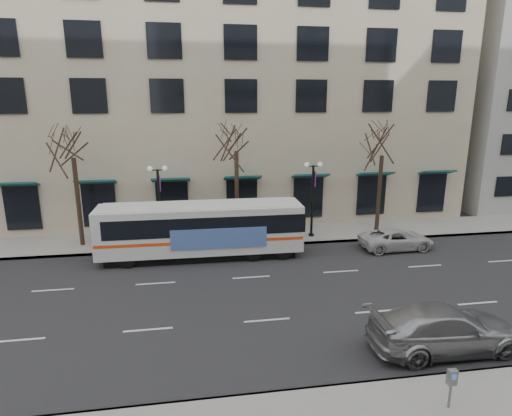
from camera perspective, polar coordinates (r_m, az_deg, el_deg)
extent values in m
plane|color=black|center=(21.04, 0.31, -11.71)|extent=(160.00, 160.00, 0.00)
cube|color=gray|center=(30.22, 6.92, -3.37)|extent=(80.00, 4.00, 0.15)
cube|color=tan|center=(39.73, -7.86, 18.28)|extent=(40.00, 20.00, 24.00)
cylinder|color=black|center=(29.01, -22.60, 0.57)|extent=(0.28, 0.28, 5.74)
cylinder|color=black|center=(28.31, -2.57, 1.59)|extent=(0.28, 0.28, 5.95)
cylinder|color=black|center=(31.08, 16.08, 1.74)|extent=(0.28, 0.28, 5.46)
cylinder|color=black|center=(27.74, -12.73, -0.04)|extent=(0.16, 0.16, 5.00)
cylinder|color=black|center=(28.41, -12.47, -4.63)|extent=(0.36, 0.36, 0.30)
cube|color=black|center=(27.24, -13.02, 4.95)|extent=(0.90, 0.06, 0.06)
sphere|color=silver|center=(27.26, -13.98, 5.12)|extent=(0.32, 0.32, 0.32)
sphere|color=silver|center=(27.20, -12.08, 5.20)|extent=(0.32, 0.32, 0.32)
cube|color=#72217E|center=(27.38, -12.67, 3.21)|extent=(0.04, 0.45, 1.00)
cylinder|color=black|center=(28.83, 7.50, 0.74)|extent=(0.16, 0.16, 5.00)
cylinder|color=black|center=(29.47, 7.35, -3.70)|extent=(0.36, 0.36, 0.30)
cube|color=black|center=(28.35, 7.66, 5.56)|extent=(0.90, 0.06, 0.06)
sphere|color=silver|center=(28.21, 6.79, 5.75)|extent=(0.32, 0.32, 0.32)
sphere|color=silver|center=(28.46, 8.54, 5.77)|extent=(0.32, 0.32, 0.32)
cube|color=#72217E|center=(28.53, 7.84, 3.88)|extent=(0.04, 0.45, 1.00)
cube|color=silver|center=(25.55, -7.36, -2.64)|extent=(11.96, 2.73, 2.73)
cube|color=black|center=(26.04, -7.26, -5.88)|extent=(11.00, 2.41, 0.45)
cube|color=black|center=(25.44, -6.72, -1.71)|extent=(11.49, 2.76, 1.09)
cube|color=#EB4716|center=(25.69, -7.33, -3.65)|extent=(11.84, 2.76, 0.18)
cube|color=#4F71C0|center=(24.41, -4.94, -4.08)|extent=(5.47, 0.13, 1.19)
cube|color=silver|center=(25.18, -7.47, 0.40)|extent=(11.36, 2.46, 0.08)
cylinder|color=black|center=(25.20, -16.81, -6.58)|extent=(1.00, 0.29, 0.99)
cylinder|color=black|center=(27.32, -16.14, -4.87)|extent=(1.00, 0.29, 0.99)
cylinder|color=black|center=(25.11, -0.35, -6.01)|extent=(1.00, 0.29, 0.99)
cylinder|color=black|center=(27.24, -1.03, -4.34)|extent=(1.00, 0.29, 0.99)
cylinder|color=black|center=(25.40, 3.67, -5.79)|extent=(1.00, 0.29, 0.99)
cylinder|color=black|center=(27.51, 2.68, -4.16)|extent=(1.00, 0.29, 0.99)
imported|color=#9EA0A5|center=(18.20, 23.91, -14.49)|extent=(5.85, 2.39, 1.70)
imported|color=silver|center=(28.45, 18.20, -3.96)|extent=(4.66, 2.24, 1.28)
cylinder|color=gray|center=(15.28, 24.43, -21.67)|extent=(0.08, 0.08, 0.89)
cube|color=gray|center=(14.95, 24.68, -19.82)|extent=(0.28, 0.19, 0.49)
cube|color=blue|center=(14.86, 24.92, -19.76)|extent=(0.14, 0.03, 0.18)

